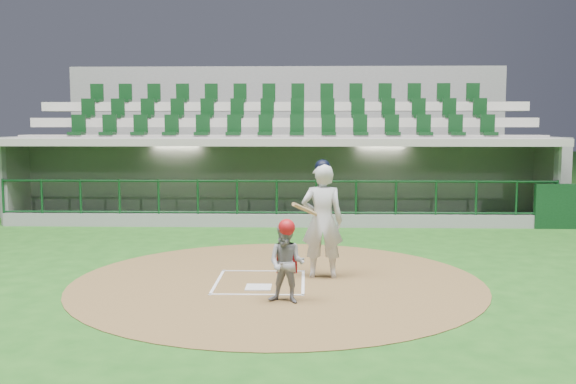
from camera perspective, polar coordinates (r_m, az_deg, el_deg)
name	(u,v)px	position (r m, az deg, el deg)	size (l,w,h in m)	color
ground	(261,279)	(11.60, -2.38, -7.71)	(120.00, 120.00, 0.00)	#1C4F16
dirt_circle	(278,281)	(11.39, -0.93, -7.93)	(7.20, 7.20, 0.01)	brown
home_plate	(258,287)	(10.92, -2.64, -8.46)	(0.43, 0.43, 0.02)	silver
batter_box_chalk	(260,282)	(11.30, -2.49, -7.98)	(1.55, 1.80, 0.01)	white
dugout_structure	(279,186)	(19.17, -0.78, 0.58)	(16.40, 3.70, 3.00)	slate
seating_deck	(283,164)	(22.21, -0.43, 2.50)	(17.00, 6.72, 5.15)	slate
batter	(322,219)	(11.48, 3.06, -2.45)	(0.92, 0.90, 2.13)	silver
catcher	(287,262)	(9.90, -0.12, -6.22)	(0.70, 0.60, 1.30)	#929297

